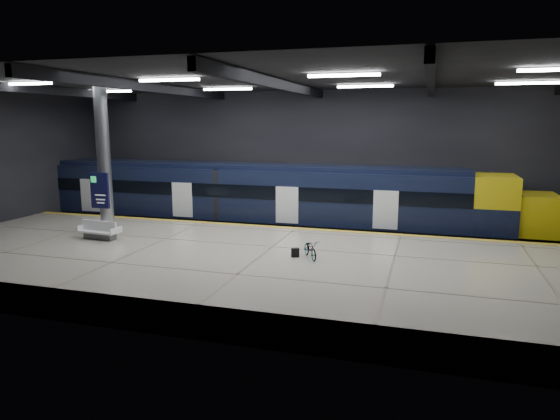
% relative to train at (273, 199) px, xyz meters
% --- Properties ---
extents(ground, '(30.00, 30.00, 0.00)m').
position_rel_train_xyz_m(ground, '(2.04, -5.50, -2.06)').
color(ground, black).
rests_on(ground, ground).
extents(room_shell, '(30.10, 16.10, 8.05)m').
position_rel_train_xyz_m(room_shell, '(2.04, -5.49, 3.66)').
color(room_shell, black).
rests_on(room_shell, ground).
extents(platform, '(30.00, 11.00, 1.10)m').
position_rel_train_xyz_m(platform, '(2.04, -8.00, -1.51)').
color(platform, beige).
rests_on(platform, ground).
extents(safety_strip, '(30.00, 0.40, 0.01)m').
position_rel_train_xyz_m(safety_strip, '(2.04, -2.75, -0.95)').
color(safety_strip, gold).
rests_on(safety_strip, platform).
extents(rails, '(30.00, 1.52, 0.16)m').
position_rel_train_xyz_m(rails, '(2.04, 0.00, -1.98)').
color(rails, gray).
rests_on(rails, ground).
extents(train, '(29.40, 2.84, 3.79)m').
position_rel_train_xyz_m(train, '(0.00, 0.00, 0.00)').
color(train, black).
rests_on(train, ground).
extents(bench, '(1.93, 0.93, 0.83)m').
position_rel_train_xyz_m(bench, '(-5.71, -7.44, -0.67)').
color(bench, '#595B60').
rests_on(bench, platform).
extents(bicycle, '(1.13, 1.44, 0.73)m').
position_rel_train_xyz_m(bicycle, '(3.97, -7.80, -0.59)').
color(bicycle, '#99999E').
rests_on(bicycle, platform).
extents(pannier_bag, '(0.35, 0.29, 0.35)m').
position_rel_train_xyz_m(pannier_bag, '(3.37, -7.80, -0.78)').
color(pannier_bag, black).
rests_on(pannier_bag, platform).
extents(info_column, '(0.90, 0.78, 6.90)m').
position_rel_train_xyz_m(info_column, '(-5.96, -6.52, 2.40)').
color(info_column, '#9EA0A5').
rests_on(info_column, platform).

